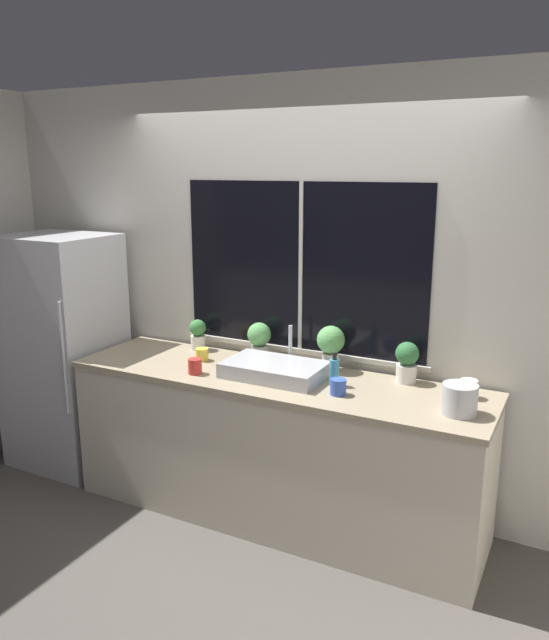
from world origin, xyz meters
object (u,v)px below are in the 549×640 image
(potted_plant_far_right, at_px, (407,361))
(soap_bottle, at_px, (334,372))
(potted_plant_far_left, at_px, (198,334))
(potted_plant_center_left, at_px, (259,338))
(mug_yellow, at_px, (202,354))
(mug_white, at_px, (468,389))
(refrigerator, at_px, (64,352))
(kettle, at_px, (460,398))
(sink, at_px, (275,369))
(mug_red, at_px, (195,366))
(mug_blue, at_px, (338,387))
(potted_plant_center_right, at_px, (331,344))

(potted_plant_far_right, bearing_deg, soap_bottle, -144.81)
(potted_plant_far_left, distance_m, potted_plant_center_left, 0.48)
(potted_plant_far_left, distance_m, mug_yellow, 0.27)
(mug_white, bearing_deg, refrigerator, -176.21)
(mug_white, bearing_deg, kettle, -89.73)
(sink, bearing_deg, mug_yellow, 172.85)
(refrigerator, relative_size, soap_bottle, 8.49)
(sink, height_order, mug_white, sink)
(potted_plant_far_right, relative_size, mug_red, 2.57)
(mug_red, xyz_separation_m, mug_white, (1.56, 0.35, 0.00))
(potted_plant_center_left, bearing_deg, sink, -46.74)
(potted_plant_far_right, xyz_separation_m, mug_blue, (-0.28, -0.38, -0.08))
(potted_plant_center_left, height_order, mug_yellow, potted_plant_center_left)
(potted_plant_far_right, distance_m, mug_yellow, 1.32)
(potted_plant_far_left, xyz_separation_m, mug_white, (1.83, -0.09, -0.06))
(refrigerator, height_order, potted_plant_center_right, refrigerator)
(sink, relative_size, potted_plant_center_left, 2.43)
(refrigerator, bearing_deg, mug_yellow, 4.13)
(kettle, bearing_deg, sink, 175.79)
(soap_bottle, distance_m, kettle, 0.73)
(potted_plant_far_right, height_order, mug_red, potted_plant_far_right)
(potted_plant_center_left, bearing_deg, mug_white, -4.00)
(mug_white, xyz_separation_m, mug_blue, (-0.65, -0.28, -0.01))
(mug_white, distance_m, kettle, 0.26)
(sink, relative_size, mug_yellow, 7.15)
(mug_red, bearing_deg, mug_white, 12.63)
(refrigerator, bearing_deg, potted_plant_center_left, 10.85)
(mug_white, xyz_separation_m, mug_yellow, (-1.67, -0.10, -0.01))
(potted_plant_center_right, xyz_separation_m, mug_red, (-0.71, -0.44, -0.12))
(potted_plant_far_left, bearing_deg, refrigerator, -164.08)
(soap_bottle, height_order, mug_white, soap_bottle)
(potted_plant_center_left, distance_m, mug_blue, 0.81)
(refrigerator, bearing_deg, soap_bottle, 0.90)
(kettle, bearing_deg, potted_plant_center_right, 157.62)
(refrigerator, distance_m, mug_red, 1.28)
(soap_bottle, bearing_deg, potted_plant_center_right, 116.91)
(soap_bottle, xyz_separation_m, mug_yellow, (-0.94, 0.05, -0.04))
(mug_yellow, bearing_deg, potted_plant_center_left, 32.05)
(kettle, bearing_deg, potted_plant_far_left, 169.17)
(potted_plant_far_left, distance_m, mug_white, 1.84)
(refrigerator, xyz_separation_m, potted_plant_center_right, (1.97, 0.28, 0.25))
(potted_plant_center_left, relative_size, mug_blue, 2.72)
(potted_plant_center_right, bearing_deg, mug_white, -6.34)
(sink, bearing_deg, soap_bottle, 3.30)
(potted_plant_far_left, bearing_deg, potted_plant_far_right, 0.00)
(potted_plant_center_left, height_order, mug_blue, potted_plant_center_left)
(sink, distance_m, mug_yellow, 0.58)
(mug_red, bearing_deg, potted_plant_center_left, 65.36)
(potted_plant_center_left, xyz_separation_m, mug_white, (1.35, -0.09, -0.09))
(potted_plant_center_left, bearing_deg, potted_plant_far_left, 180.00)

